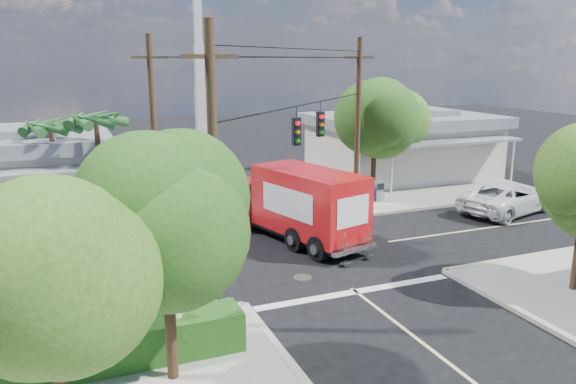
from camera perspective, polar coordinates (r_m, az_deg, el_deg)
ground at (r=23.64m, az=1.84°, el=-6.24°), size 120.00×120.00×0.00m
sidewalk_ne at (r=37.88m, az=10.22°, el=1.19°), size 14.12×14.12×0.14m
sidewalk_nw at (r=32.23m, az=-24.64°, el=-1.99°), size 14.12×14.12×0.14m
road_markings at (r=22.39m, az=3.39°, el=-7.39°), size 32.00×32.00×0.01m
building_ne at (r=39.25m, az=11.52°, el=4.90°), size 11.80×10.20×4.50m
building_nw at (r=33.41m, az=-26.82°, el=2.09°), size 10.80×10.20×4.30m
radio_tower at (r=41.51m, az=-8.92°, el=10.07°), size 0.80×0.80×17.00m
tree_sw_front at (r=13.45m, az=-12.34°, el=-2.51°), size 3.88×3.78×6.03m
tree_sw_back at (r=11.05m, az=-22.87°, el=-9.20°), size 3.56×3.42×5.41m
tree_ne_front at (r=31.77m, az=8.91°, el=7.50°), size 4.21×4.14×6.66m
tree_ne_back at (r=35.06m, az=10.69°, el=7.02°), size 3.77×3.66×5.82m
palm_nw_front at (r=28.02m, az=-18.92°, el=6.74°), size 3.01×3.08×5.59m
palm_nw_back at (r=29.51m, az=-22.95°, el=5.98°), size 3.01×3.08×5.19m
utility_poles at (r=23.41m, az=-3.24°, el=5.35°), size 12.00×10.68×9.00m
picket_fence at (r=16.47m, az=-15.76°, el=-13.32°), size 5.94×0.06×1.00m
hedge_sw at (r=15.74m, az=-16.15°, el=-14.63°), size 6.20×1.20×1.10m
vending_boxes at (r=31.61m, az=8.06°, el=0.01°), size 1.90×0.50×1.10m
delivery_truck at (r=24.86m, az=1.09°, el=-1.22°), size 4.16×7.91×3.29m
parked_car at (r=31.66m, az=21.40°, el=-0.54°), size 6.44×4.26×1.64m
pedestrian at (r=15.69m, az=-11.05°, el=-13.15°), size 0.72×0.74×1.71m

